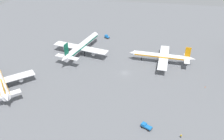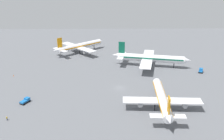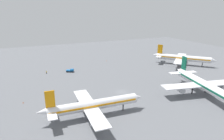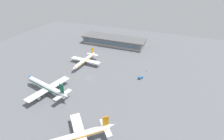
# 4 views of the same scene
# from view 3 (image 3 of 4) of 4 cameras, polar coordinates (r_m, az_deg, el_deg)

# --- Properties ---
(ground) EXTENTS (288.00, 288.00, 0.00)m
(ground) POSITION_cam_3_polar(r_m,az_deg,el_deg) (94.45, 2.76, -6.09)
(ground) COLOR slate
(airplane_at_gate) EXTENTS (33.90, 31.99, 12.78)m
(airplane_at_gate) POSITION_cam_3_polar(r_m,az_deg,el_deg) (146.51, 19.13, 3.20)
(airplane_at_gate) COLOR white
(airplane_at_gate) RESTS_ON ground
(airplane_taxiing) EXTENTS (30.97, 38.59, 11.74)m
(airplane_taxiing) POSITION_cam_3_polar(r_m,az_deg,el_deg) (72.74, -5.42, -9.74)
(airplane_taxiing) COLOR white
(airplane_taxiing) RESTS_ON ground
(airplane_distant) EXTENTS (44.94, 36.58, 13.80)m
(airplane_distant) POSITION_cam_3_polar(r_m,az_deg,el_deg) (97.20, 24.24, -3.77)
(airplane_distant) COLOR white
(airplane_distant) RESTS_ON ground
(pushback_tractor) EXTENTS (3.71, 4.78, 1.90)m
(pushback_tractor) POSITION_cam_3_polar(r_m,az_deg,el_deg) (125.33, -11.59, -0.13)
(pushback_tractor) COLOR black
(pushback_tractor) RESTS_ON ground
(ground_crew_worker) EXTENTS (0.46, 0.57, 1.67)m
(ground_crew_worker) POSITION_cam_3_polar(r_m,az_deg,el_deg) (125.70, -17.89, -0.62)
(ground_crew_worker) COLOR #1E2338
(ground_crew_worker) RESTS_ON ground
(safety_cone_near_gate) EXTENTS (0.44, 0.44, 0.60)m
(safety_cone_near_gate) POSITION_cam_3_polar(r_m,az_deg,el_deg) (148.83, -1.58, 2.61)
(safety_cone_near_gate) COLOR #EA590C
(safety_cone_near_gate) RESTS_ON ground
(safety_cone_mid_apron) EXTENTS (0.44, 0.44, 0.60)m
(safety_cone_mid_apron) POSITION_cam_3_polar(r_m,az_deg,el_deg) (90.75, -23.66, -8.35)
(safety_cone_mid_apron) COLOR #EA590C
(safety_cone_mid_apron) RESTS_ON ground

